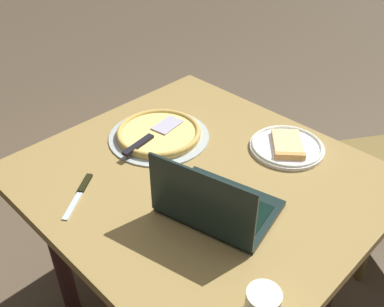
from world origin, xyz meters
The scene contains 6 objects.
dining_table centered at (0.00, 0.00, 0.67)m, with size 1.01×1.11×0.77m.
laptop centered at (-0.11, -0.16, 0.82)m, with size 0.31×0.37×0.22m.
pizza_plate centered at (0.32, -0.12, 0.79)m, with size 0.27×0.27×0.04m.
pizza_tray centered at (0.05, 0.26, 0.79)m, with size 0.38×0.38×0.04m.
table_knife centered at (-0.33, 0.21, 0.78)m, with size 0.18×0.14×0.01m.
drink_cup centered at (-0.28, -0.47, 0.81)m, with size 0.08×0.08×0.08m.
Camera 1 is at (-0.82, -0.77, 1.69)m, focal length 40.65 mm.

